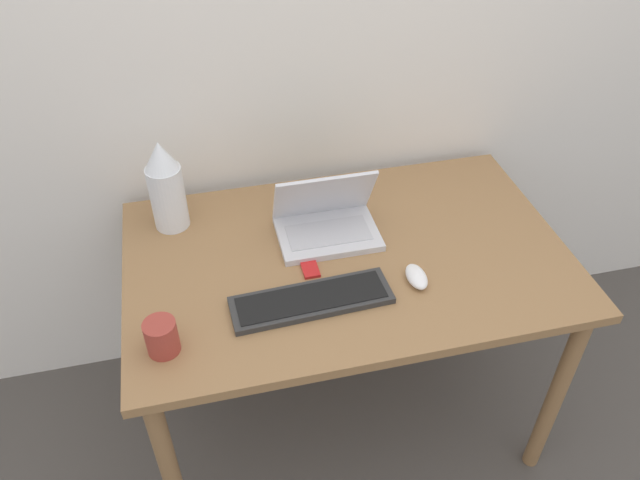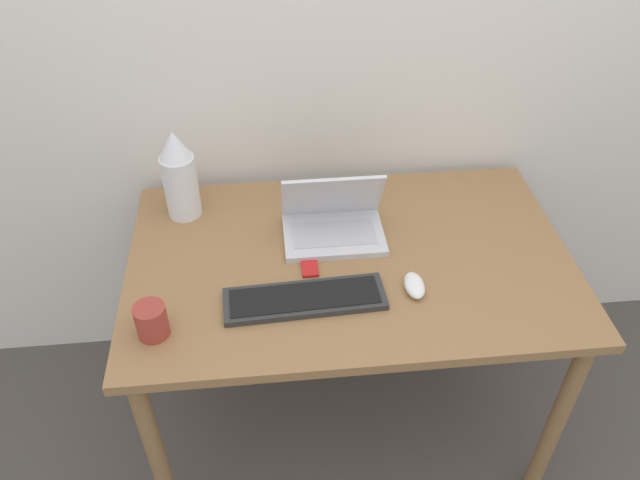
{
  "view_description": "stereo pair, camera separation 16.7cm",
  "coord_description": "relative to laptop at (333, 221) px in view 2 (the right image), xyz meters",
  "views": [
    {
      "loc": [
        -0.38,
        -0.89,
        1.94
      ],
      "look_at": [
        -0.09,
        0.36,
        0.86
      ],
      "focal_mm": 35.0,
      "sensor_mm": 36.0,
      "label": 1
    },
    {
      "loc": [
        -0.22,
        -0.92,
        1.94
      ],
      "look_at": [
        -0.09,
        0.36,
        0.86
      ],
      "focal_mm": 35.0,
      "sensor_mm": 36.0,
      "label": 2
    }
  ],
  "objects": [
    {
      "name": "wall_back",
      "position": [
        0.04,
        0.35,
        0.44
      ],
      "size": [
        6.0,
        0.05,
        2.5
      ],
      "color": "white",
      "rests_on": "ground_plane"
    },
    {
      "name": "desk",
      "position": [
        0.04,
        -0.11,
        -0.14
      ],
      "size": [
        1.26,
        0.79,
        0.76
      ],
      "color": "olive",
      "rests_on": "ground_plane"
    },
    {
      "name": "laptop",
      "position": [
        0.0,
        0.0,
        0.0
      ],
      "size": [
        0.29,
        0.21,
        0.21
      ],
      "color": "silver",
      "rests_on": "desk"
    },
    {
      "name": "keyboard",
      "position": [
        -0.11,
        -0.27,
        -0.04
      ],
      "size": [
        0.43,
        0.15,
        0.02
      ],
      "color": "#2D2D2D",
      "rests_on": "desk"
    },
    {
      "name": "mouse",
      "position": [
        0.19,
        -0.26,
        -0.03
      ],
      "size": [
        0.05,
        0.1,
        0.03
      ],
      "color": "white",
      "rests_on": "desk"
    },
    {
      "name": "vase",
      "position": [
        -0.44,
        0.14,
        0.09
      ],
      "size": [
        0.1,
        0.1,
        0.29
      ],
      "color": "white",
      "rests_on": "desk"
    },
    {
      "name": "mp3_player",
      "position": [
        -0.08,
        -0.15,
        -0.04
      ],
      "size": [
        0.04,
        0.07,
        0.01
      ],
      "color": "red",
      "rests_on": "desk"
    },
    {
      "name": "mug",
      "position": [
        -0.49,
        -0.35,
        -0.0
      ],
      "size": [
        0.08,
        0.08,
        0.09
      ],
      "color": "#9E382D",
      "rests_on": "desk"
    }
  ]
}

